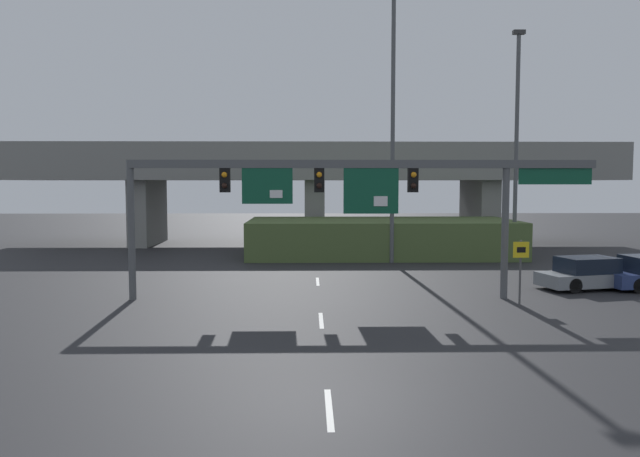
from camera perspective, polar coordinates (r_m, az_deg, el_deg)
name	(u,v)px	position (r m, az deg, el deg)	size (l,w,h in m)	color
ground_plane	(328,402)	(13.70, 0.78, -15.54)	(160.00, 160.00, 0.00)	#262628
lane_markings	(318,281)	(29.24, -0.22, -4.87)	(0.14, 35.24, 0.01)	silver
signal_gantry	(350,185)	(24.57, 2.81, 4.02)	(18.42, 0.44, 5.51)	#515456
speed_limit_sign	(521,263)	(24.80, 17.87, -3.00)	(0.60, 0.11, 2.44)	#4C4C4C
highway_light_pole_near	(516,140)	(39.06, 17.52, 7.72)	(0.70, 0.36, 13.52)	#515456
highway_light_pole_far	(393,100)	(36.21, 6.69, 11.57)	(0.70, 0.36, 17.77)	#515456
overpass_bridge	(314,176)	(46.81, -0.53, 4.85)	(44.03, 8.12, 7.42)	gray
grass_embankment	(381,238)	(39.69, 5.63, -0.83)	(16.66, 7.34, 2.27)	#4C6033
parked_sedan_near_right	(589,274)	(29.58, 23.40, -3.85)	(4.74, 2.77, 1.40)	gray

